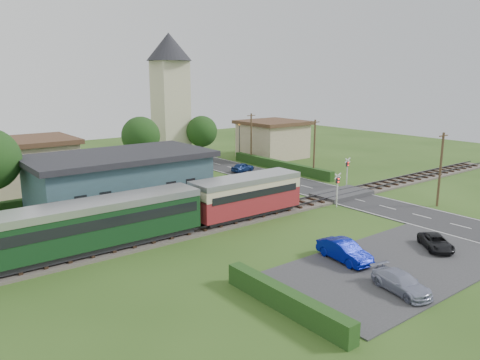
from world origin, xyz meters
TOP-DOWN VIEW (x-y plane):
  - ground at (0.00, 0.00)m, footprint 120.00×120.00m
  - railway_track at (0.00, 2.00)m, footprint 76.00×3.20m
  - road at (10.00, 0.00)m, footprint 6.00×70.00m
  - car_park at (-1.50, -12.00)m, footprint 17.00×9.00m
  - crossing_deck at (10.00, 2.00)m, footprint 6.20×3.40m
  - platform at (-10.00, 5.20)m, footprint 30.00×3.00m
  - equipment_hut at (-18.00, 5.20)m, footprint 2.30×2.30m
  - station_building at (-10.00, 10.99)m, footprint 16.00×9.00m
  - train at (-19.30, 2.00)m, footprint 43.20×2.90m
  - church_tower at (5.00, 28.00)m, footprint 6.00×6.00m
  - house_west at (-15.00, 25.00)m, footprint 10.80×8.80m
  - house_east at (20.00, 24.00)m, footprint 8.80×8.80m
  - hedge_carpark at (-11.00, -12.00)m, footprint 0.80×9.00m
  - hedge_roadside at (14.20, 16.00)m, footprint 0.80×18.00m
  - hedge_station at (-10.00, 15.50)m, footprint 22.00×0.80m
  - tree_b at (-2.00, 23.00)m, footprint 4.60×4.60m
  - tree_c at (8.00, 25.00)m, footprint 4.20×4.20m
  - utility_pole_b at (14.20, -6.00)m, footprint 1.40×0.22m
  - utility_pole_c at (14.20, 10.00)m, footprint 1.40×0.22m
  - utility_pole_d at (14.20, 22.00)m, footprint 1.40×0.22m
  - crossing_signal_near at (6.40, -0.41)m, footprint 0.84×0.28m
  - crossing_signal_far at (13.60, 4.39)m, footprint 0.84×0.28m
  - streetlamp_east at (16.00, 27.00)m, footprint 0.30×0.30m
  - car_on_road at (9.56, 17.96)m, footprint 3.58×2.03m
  - car_park_blue at (-3.36, -9.50)m, footprint 1.92×4.28m
  - car_park_silver at (-4.40, -14.50)m, footprint 2.33×4.11m
  - car_park_dark at (3.49, -12.05)m, footprint 3.46×3.76m
  - pedestrian_near at (-1.89, 5.19)m, footprint 0.78×0.63m
  - pedestrian_far at (-16.63, 5.41)m, footprint 0.73×0.86m

SIDE VIEW (x-z plane):
  - ground at x=0.00m, z-range 0.00..0.00m
  - road at x=10.00m, z-range 0.00..0.05m
  - car_park at x=-1.50m, z-range 0.00..0.08m
  - railway_track at x=0.00m, z-range -0.13..0.36m
  - crossing_deck at x=10.00m, z-range 0.00..0.45m
  - platform at x=-10.00m, z-range 0.00..0.45m
  - car_park_dark at x=3.49m, z-range 0.08..1.06m
  - hedge_carpark at x=-11.00m, z-range 0.00..1.20m
  - hedge_roadside at x=14.20m, z-range 0.00..1.20m
  - car_on_road at x=9.56m, z-range 0.05..1.20m
  - car_park_silver at x=-4.40m, z-range 0.08..1.20m
  - hedge_station at x=-10.00m, z-range 0.00..1.30m
  - car_park_blue at x=-3.36m, z-range 0.08..1.44m
  - pedestrian_far at x=-16.63m, z-range 0.45..2.01m
  - pedestrian_near at x=-1.89m, z-range 0.45..2.31m
  - equipment_hut at x=-18.00m, z-range 0.47..3.02m
  - crossing_signal_near at x=6.40m, z-range 0.50..3.78m
  - crossing_signal_far at x=13.60m, z-range 0.50..3.78m
  - train at x=-19.30m, z-range 0.48..3.88m
  - station_building at x=-10.00m, z-range 0.04..5.34m
  - house_west at x=-15.00m, z-range 0.04..5.54m
  - house_east at x=20.00m, z-range 0.05..5.55m
  - streetlamp_east at x=16.00m, z-range 0.46..5.62m
  - utility_pole_b at x=14.20m, z-range 0.13..7.13m
  - utility_pole_c at x=14.20m, z-range 0.13..7.13m
  - utility_pole_d at x=14.20m, z-range 0.13..7.13m
  - tree_c at x=8.00m, z-range 1.26..8.04m
  - tree_b at x=-2.00m, z-range 1.35..8.69m
  - church_tower at x=5.00m, z-range 1.43..19.03m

